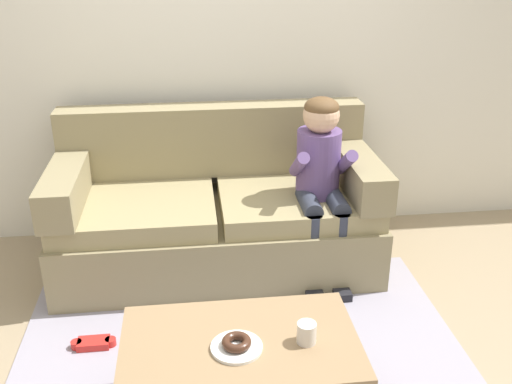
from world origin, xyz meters
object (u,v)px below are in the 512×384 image
coffee_table (240,349)px  person_child (321,172)px  couch (217,213)px  mug (307,333)px  toy_controller (94,344)px  donut (237,342)px

coffee_table → person_child: size_ratio=0.89×
coffee_table → person_child: bearing=63.0°
couch → coffee_table: bearing=-89.2°
mug → toy_controller: bearing=148.4°
coffee_table → mug: 0.28m
couch → mug: 1.43m
couch → mug: bearing=-78.5°
donut → toy_controller: bearing=138.5°
mug → donut: bearing=-178.4°
couch → toy_controller: (-0.68, -0.80, -0.32)m
person_child → mug: 1.25m
couch → mug: couch is taller
donut → couch: bearing=90.0°
person_child → mug: (-0.32, -1.19, -0.21)m
donut → mug: (0.29, 0.01, 0.01)m
donut → toy_controller: donut is taller
person_child → coffee_table: bearing=-117.0°
toy_controller → donut: bearing=-13.6°
coffee_table → mug: mug is taller
mug → toy_controller: mug is taller
couch → coffee_table: size_ratio=1.98×
couch → person_child: 0.72m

